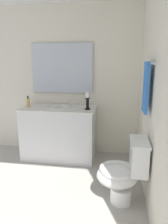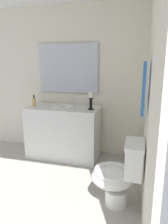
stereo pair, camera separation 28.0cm
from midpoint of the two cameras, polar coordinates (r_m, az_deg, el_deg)
floor at (r=2.93m, az=-11.34°, el=-18.89°), size 2.46×2.82×0.02m
wall_back at (r=2.24m, az=21.42°, el=4.30°), size 2.46×0.04×2.45m
wall_left at (r=3.63m, az=-3.59°, el=8.33°), size 0.04×2.82×2.45m
vanity_cabinet at (r=3.46m, az=-3.33°, el=-5.50°), size 0.58×1.19×0.85m
sink_basin at (r=3.36m, az=-3.40°, el=0.70°), size 0.40×0.40×0.24m
mirror at (r=3.54m, az=-2.10°, el=11.84°), size 0.02×1.02×0.81m
candle_holder_tall at (r=3.15m, az=4.45°, el=3.11°), size 0.09×0.09×0.26m
soap_bottle at (r=3.49m, az=-11.28°, el=2.83°), size 0.06×0.06×0.18m
toilet at (r=2.39m, az=12.89°, el=-16.44°), size 0.39×0.54×0.75m
towel_bar at (r=2.31m, az=20.32°, el=12.35°), size 0.75×0.02×0.02m
towel_near_vanity at (r=2.32m, az=19.37°, el=6.14°), size 0.28×0.03×0.55m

